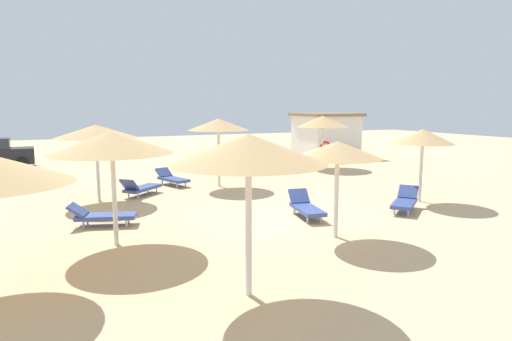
{
  "coord_description": "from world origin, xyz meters",
  "views": [
    {
      "loc": [
        -6.45,
        -11.04,
        3.5
      ],
      "look_at": [
        0.0,
        3.0,
        1.2
      ],
      "focal_mm": 30.34,
      "sensor_mm": 36.0,
      "label": 1
    }
  ],
  "objects": [
    {
      "name": "ground_plane",
      "position": [
        0.0,
        0.0,
        0.0
      ],
      "size": [
        80.0,
        80.0,
        0.0
      ],
      "primitive_type": "plane",
      "color": "#D1B284"
    },
    {
      "name": "parasol_0",
      "position": [
        -5.24,
        0.16,
        2.61
      ],
      "size": [
        3.05,
        3.05,
        2.89
      ],
      "color": "silver",
      "rests_on": "ground"
    },
    {
      "name": "parasol_1",
      "position": [
        -0.08,
        6.71,
        2.7
      ],
      "size": [
        2.65,
        2.65,
        2.97
      ],
      "color": "silver",
      "rests_on": "ground"
    },
    {
      "name": "parasol_2",
      "position": [
        0.22,
        -1.66,
        2.35
      ],
      "size": [
        2.34,
        2.34,
        2.59
      ],
      "color": "silver",
      "rests_on": "ground"
    },
    {
      "name": "parasol_3",
      "position": [
        5.62,
        0.7,
        2.4
      ],
      "size": [
        2.24,
        2.24,
        2.69
      ],
      "color": "silver",
      "rests_on": "ground"
    },
    {
      "name": "parasol_4",
      "position": [
        -5.18,
        5.73,
        2.58
      ],
      "size": [
        2.97,
        2.97,
        2.83
      ],
      "color": "silver",
      "rests_on": "ground"
    },
    {
      "name": "parasol_5",
      "position": [
        7.31,
        9.81,
        2.62
      ],
      "size": [
        2.98,
        2.98,
        2.97
      ],
      "color": "silver",
      "rests_on": "ground"
    },
    {
      "name": "parasol_7",
      "position": [
        -3.37,
        -4.01,
        2.74
      ],
      "size": [
        2.86,
        2.86,
        3.02
      ],
      "color": "silver",
      "rests_on": "ground"
    },
    {
      "name": "lounger_0",
      "position": [
        -5.42,
        2.13,
        0.31
      ],
      "size": [
        2.0,
        1.17,
        0.69
      ],
      "color": "#33478C",
      "rests_on": "ground"
    },
    {
      "name": "lounger_1",
      "position": [
        -1.92,
        7.86,
        0.32
      ],
      "size": [
        1.23,
        2.0,
        0.7
      ],
      "color": "#33478C",
      "rests_on": "ground"
    },
    {
      "name": "lounger_2",
      "position": [
        0.61,
        0.52,
        0.32
      ],
      "size": [
        0.97,
        1.95,
        0.76
      ],
      "color": "#33478C",
      "rests_on": "ground"
    },
    {
      "name": "lounger_3",
      "position": [
        4.1,
        -0.15,
        0.32
      ],
      "size": [
        1.87,
        1.66,
        0.74
      ],
      "color": "#33478C",
      "rests_on": "ground"
    },
    {
      "name": "lounger_4",
      "position": [
        -3.6,
        6.06,
        0.32
      ],
      "size": [
        1.8,
        1.73,
        0.78
      ],
      "color": "#33478C",
      "rests_on": "ground"
    },
    {
      "name": "bench_0",
      "position": [
        2.47,
        12.24,
        0.35
      ],
      "size": [
        1.54,
        0.58,
        0.49
      ],
      "color": "brown",
      "rests_on": "ground"
    },
    {
      "name": "beach_cabana",
      "position": [
        10.76,
        14.64,
        1.54
      ],
      "size": [
        3.97,
        3.93,
        3.03
      ],
      "color": "white",
      "rests_on": "ground"
    }
  ]
}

